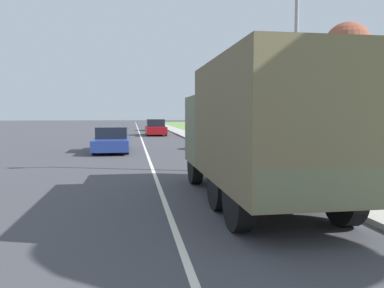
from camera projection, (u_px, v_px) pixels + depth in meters
ground_plane at (140, 135)px, 36.65m from camera, size 180.00×180.00×0.00m
lane_centre_stripe at (140, 135)px, 36.65m from camera, size 0.12×120.00×0.00m
sidewalk_right at (186, 134)px, 37.34m from camera, size 1.80×120.00×0.12m
grass_strip_right at (228, 134)px, 38.04m from camera, size 7.00×120.00×0.02m
military_truck at (257, 127)px, 8.54m from camera, size 2.31×6.79×3.18m
car_nearest_ahead at (112, 140)px, 20.36m from camera, size 1.83×4.78×1.35m
car_second_ahead at (156, 128)px, 36.20m from camera, size 1.88×4.68×1.55m
car_third_ahead at (155, 125)px, 46.69m from camera, size 1.83×4.09×1.39m
pickup_truck at (367, 149)px, 12.55m from camera, size 2.01×5.80×1.82m
lamp_post at (290, 47)px, 12.52m from camera, size 1.69×0.24×7.01m
tree_mid_right at (347, 48)px, 20.08m from camera, size 2.48×2.48×6.93m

